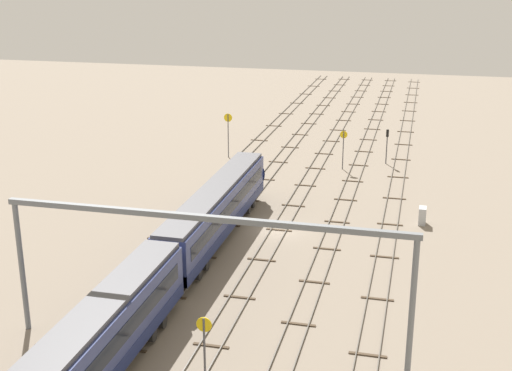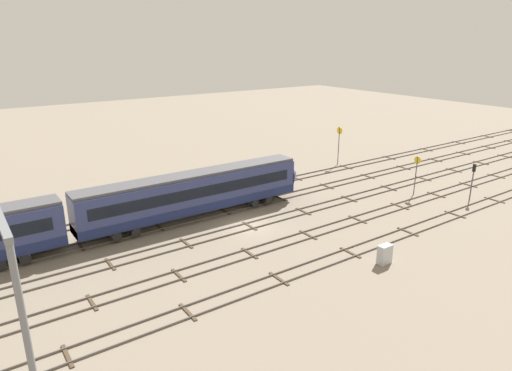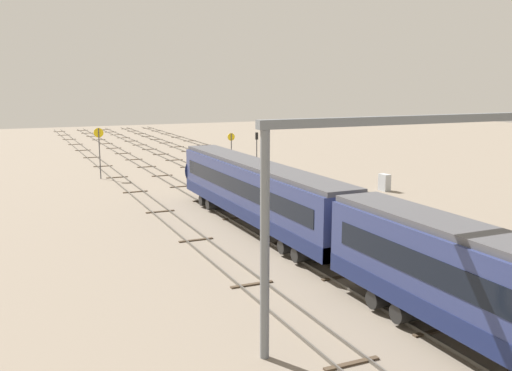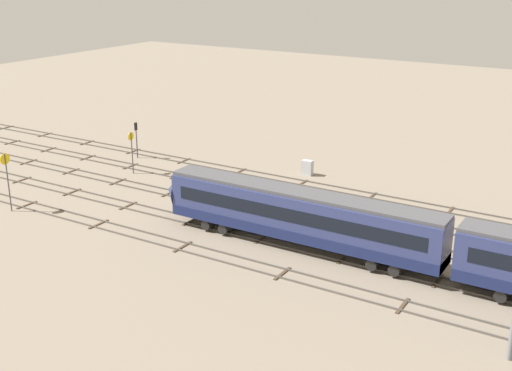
{
  "view_description": "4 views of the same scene",
  "coord_description": "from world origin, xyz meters",
  "px_view_note": "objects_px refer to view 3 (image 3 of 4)",
  "views": [
    {
      "loc": [
        -58.15,
        -12.16,
        23.32
      ],
      "look_at": [
        4.11,
        3.22,
        2.85
      ],
      "focal_mm": 48.2,
      "sensor_mm": 36.0,
      "label": 1
    },
    {
      "loc": [
        -23.16,
        -34.43,
        17.9
      ],
      "look_at": [
        2.81,
        2.97,
        2.98
      ],
      "focal_mm": 31.61,
      "sensor_mm": 36.0,
      "label": 2
    },
    {
      "loc": [
        -40.5,
        21.47,
        10.61
      ],
      "look_at": [
        4.14,
        1.45,
        1.71
      ],
      "focal_mm": 39.93,
      "sensor_mm": 36.0,
      "label": 3
    },
    {
      "loc": [
        -26.51,
        49.38,
        22.46
      ],
      "look_at": [
        3.87,
        -0.34,
        2.56
      ],
      "focal_mm": 46.32,
      "sensor_mm": 36.0,
      "label": 4
    }
  ],
  "objects_px": {
    "speed_sign_near_foreground": "(231,147)",
    "relay_cabinet": "(384,182)",
    "signal_light_trackside_departure": "(257,144)",
    "speed_sign_mid_trackside": "(99,145)"
  },
  "relations": [
    {
      "from": "speed_sign_mid_trackside",
      "to": "relay_cabinet",
      "type": "relative_size",
      "value": 3.41
    },
    {
      "from": "relay_cabinet",
      "to": "signal_light_trackside_departure",
      "type": "bearing_deg",
      "value": 12.86
    },
    {
      "from": "signal_light_trackside_departure",
      "to": "relay_cabinet",
      "type": "height_order",
      "value": "signal_light_trackside_departure"
    },
    {
      "from": "speed_sign_near_foreground",
      "to": "relay_cabinet",
      "type": "xyz_separation_m",
      "value": [
        -16.79,
        -9.62,
        -2.23
      ]
    },
    {
      "from": "speed_sign_near_foreground",
      "to": "speed_sign_mid_trackside",
      "type": "bearing_deg",
      "value": 82.35
    },
    {
      "from": "signal_light_trackside_departure",
      "to": "relay_cabinet",
      "type": "relative_size",
      "value": 2.6
    },
    {
      "from": "speed_sign_near_foreground",
      "to": "relay_cabinet",
      "type": "bearing_deg",
      "value": -150.2
    },
    {
      "from": "signal_light_trackside_departure",
      "to": "relay_cabinet",
      "type": "bearing_deg",
      "value": -167.14
    },
    {
      "from": "signal_light_trackside_departure",
      "to": "relay_cabinet",
      "type": "xyz_separation_m",
      "value": [
        -20.48,
        -4.68,
        -2.01
      ]
    },
    {
      "from": "speed_sign_mid_trackside",
      "to": "relay_cabinet",
      "type": "xyz_separation_m",
      "value": [
        -18.79,
        -24.51,
        -2.94
      ]
    }
  ]
}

